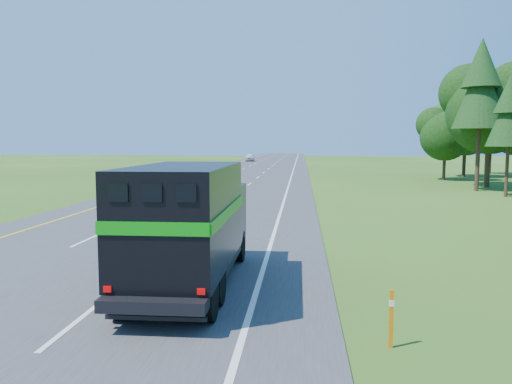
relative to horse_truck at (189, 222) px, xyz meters
The scene contains 6 objects.
road 36.28m from the horse_truck, 95.83° to the left, with size 15.00×260.00×0.04m, color #38383A.
lane_markings 36.28m from the horse_truck, 95.83° to the left, with size 11.15×260.00×0.01m.
horse_truck is the anchor object (origin of this frame).
white_suv 40.90m from the horse_truck, 100.00° to the left, with size 2.65×5.75×1.60m, color white.
far_car 89.98m from the horse_truck, 94.92° to the left, with size 1.84×4.58×1.56m, color silver.
delineator 5.97m from the horse_truck, 36.84° to the right, with size 0.09×0.05×1.13m.
Camera 1 is at (6.64, 1.10, 3.90)m, focal length 35.00 mm.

